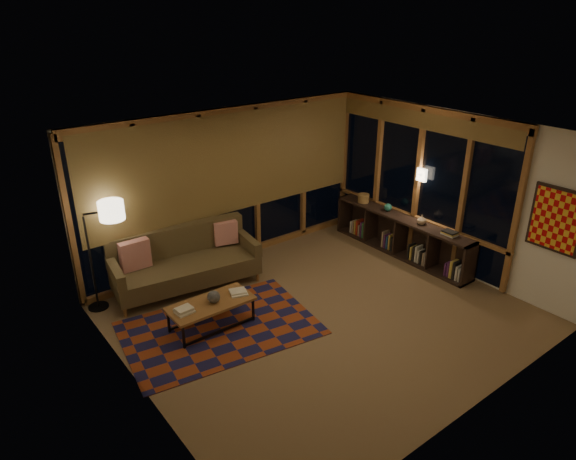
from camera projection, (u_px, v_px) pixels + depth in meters
floor at (321, 315)px, 7.61m from camera, size 5.50×5.00×0.01m
ceiling at (327, 135)px, 6.53m from camera, size 5.50×5.00×0.01m
walls at (324, 232)px, 7.07m from camera, size 5.51×5.01×2.70m
window_wall_back at (231, 187)px, 8.83m from camera, size 5.30×0.16×2.60m
window_wall_right at (416, 183)px, 9.00m from camera, size 0.16×3.70×2.60m
wall_art at (556, 220)px, 7.20m from camera, size 0.06×0.74×0.94m
wall_sconce at (422, 175)px, 8.78m from camera, size 0.12×0.18×0.22m
sofa at (185, 261)px, 8.18m from camera, size 2.38×1.23×0.93m
pillow_left at (135, 255)px, 7.86m from camera, size 0.46×0.16×0.46m
pillow_right at (226, 235)px, 8.64m from camera, size 0.41×0.23×0.39m
area_rug at (220, 328)px, 7.29m from camera, size 2.87×2.13×0.01m
coffee_table at (212, 315)px, 7.25m from camera, size 1.21×0.56×0.40m
book_stack_a at (184, 310)px, 6.94m from camera, size 0.26×0.21×0.07m
book_stack_b at (238, 292)px, 7.38m from camera, size 0.30×0.27×0.05m
ceramic_pot at (214, 297)px, 7.14m from camera, size 0.22×0.22×0.18m
floor_lamp at (90, 258)px, 7.47m from camera, size 0.63×0.48×1.67m
bookshelf at (401, 235)px, 9.34m from camera, size 0.40×2.93×0.73m
basket at (364, 198)px, 9.85m from camera, size 0.24×0.24×0.16m
teal_bowl at (388, 207)px, 9.43m from camera, size 0.17×0.17×0.14m
vase at (422, 220)px, 8.86m from camera, size 0.19×0.19×0.17m
shelf_book_stack at (450, 233)px, 8.45m from camera, size 0.26×0.31×0.08m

